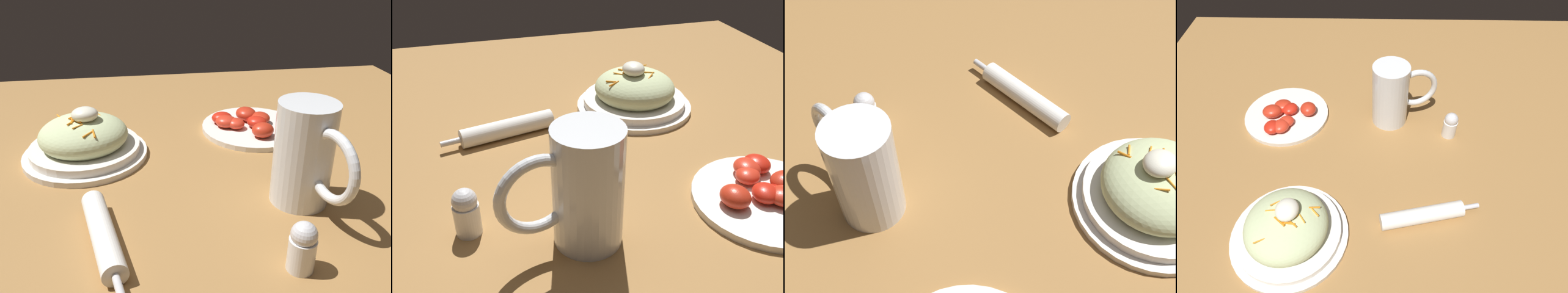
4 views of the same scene
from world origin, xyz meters
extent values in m
plane|color=#9E703D|center=(0.00, 0.00, 0.00)|extent=(1.43, 1.43, 0.00)
cylinder|color=white|center=(0.17, -0.20, 0.01)|extent=(0.23, 0.23, 0.01)
cylinder|color=white|center=(0.17, -0.20, 0.02)|extent=(0.21, 0.21, 0.02)
ellipsoid|color=beige|center=(0.17, -0.20, 0.05)|extent=(0.17, 0.16, 0.07)
cylinder|color=orange|center=(0.18, -0.18, 0.08)|extent=(0.02, 0.02, 0.01)
cylinder|color=orange|center=(0.19, -0.18, 0.08)|extent=(0.02, 0.03, 0.01)
cylinder|color=orange|center=(0.15, -0.22, 0.08)|extent=(0.02, 0.02, 0.01)
cylinder|color=orange|center=(0.18, -0.18, 0.08)|extent=(0.02, 0.02, 0.00)
cylinder|color=orange|center=(0.16, -0.22, 0.08)|extent=(0.00, 0.03, 0.01)
cylinder|color=orange|center=(0.15, -0.14, 0.07)|extent=(0.01, 0.02, 0.01)
cylinder|color=orange|center=(0.16, -0.14, 0.07)|extent=(0.02, 0.02, 0.01)
cylinder|color=orange|center=(0.18, -0.16, 0.08)|extent=(0.02, 0.01, 0.00)
cylinder|color=orange|center=(0.19, -0.18, 0.08)|extent=(0.00, 0.02, 0.01)
ellipsoid|color=white|center=(0.17, -0.19, 0.09)|extent=(0.05, 0.04, 0.03)
cylinder|color=white|center=(-0.17, 0.01, 0.08)|extent=(0.09, 0.09, 0.17)
cylinder|color=orange|center=(-0.17, 0.01, 0.05)|extent=(0.08, 0.08, 0.10)
cylinder|color=white|center=(-0.17, 0.01, 0.10)|extent=(0.08, 0.08, 0.01)
torus|color=white|center=(-0.19, 0.07, 0.09)|extent=(0.04, 0.11, 0.11)
cylinder|color=white|center=(0.13, 0.07, 0.02)|extent=(0.07, 0.18, 0.03)
cylinder|color=silver|center=(0.11, 0.17, 0.02)|extent=(0.02, 0.04, 0.01)
cylinder|color=white|center=(-0.12, 0.16, 0.02)|extent=(0.04, 0.04, 0.05)
sphere|color=silver|center=(-0.12, 0.16, 0.05)|extent=(0.03, 0.03, 0.03)
camera|label=1|loc=(0.07, 0.54, 0.37)|focal=38.23mm
camera|label=2|loc=(-0.61, 0.13, 0.41)|focal=41.37mm
camera|label=3|loc=(-0.26, -0.43, 0.63)|focal=47.37mm
camera|label=4|loc=(0.49, -0.02, 0.63)|focal=31.34mm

